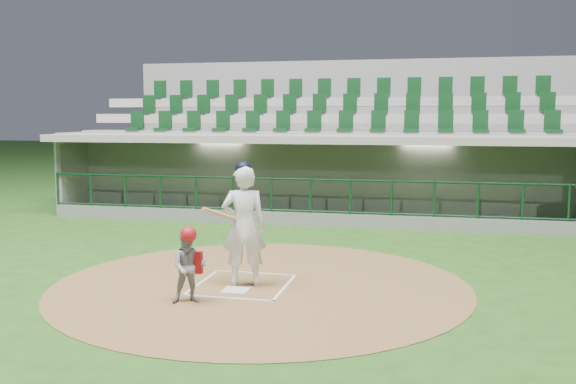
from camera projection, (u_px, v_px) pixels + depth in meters
ground at (248, 281)px, 11.36m from camera, size 120.00×120.00×0.00m
dirt_circle at (261, 285)px, 11.10m from camera, size 7.20×7.20×0.01m
home_plate at (236, 290)px, 10.68m from camera, size 0.43×0.43×0.02m
batter_box_chalk at (243, 284)px, 11.07m from camera, size 1.55×1.80×0.01m
dugout_structure at (325, 183)px, 18.81m from camera, size 16.40×3.70×3.00m
seating_deck at (338, 161)px, 21.76m from camera, size 17.00×6.72×5.15m
batter at (244, 224)px, 10.93m from camera, size 0.97×0.98×2.15m
catcher at (189, 265)px, 9.96m from camera, size 0.67×0.60×1.21m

